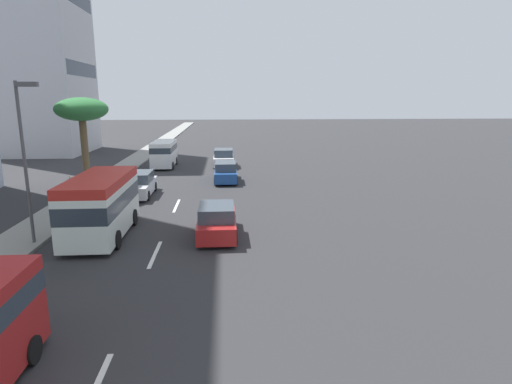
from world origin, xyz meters
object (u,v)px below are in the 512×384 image
pedestrian_near_lamp (72,187)px  palm_tree (82,112)px  car_second (226,172)px  street_lamp (25,146)px  car_lead (224,158)px  car_sixth (139,185)px  van_seventh (164,152)px  minibus_third (101,204)px  car_fourth (217,221)px

pedestrian_near_lamp → palm_tree: bearing=29.9°
car_second → street_lamp: 17.20m
car_lead → palm_tree: (-12.30, 9.08, 4.82)m
car_sixth → palm_tree: (-0.07, 3.39, 4.87)m
street_lamp → van_seventh: bearing=-6.9°
car_sixth → street_lamp: bearing=-15.4°
minibus_third → van_seventh: size_ratio=1.17×
car_second → street_lamp: size_ratio=0.65×
pedestrian_near_lamp → car_lead: bearing=9.2°
car_sixth → van_seventh: size_ratio=0.88×
minibus_third → car_sixth: 8.84m
palm_tree → street_lamp: size_ratio=0.91×
car_second → palm_tree: size_ratio=0.72×
street_lamp → car_fourth: bearing=-85.1°
car_second → palm_tree: 11.45m
car_lead → car_sixth: bearing=155.0°
minibus_third → pedestrian_near_lamp: 7.88m
minibus_third → car_sixth: minibus_third is taller
palm_tree → street_lamp: street_lamp is taller
car_second → pedestrian_near_lamp: 11.67m
van_seventh → car_fourth: bearing=14.1°
car_second → van_seventh: van_seventh is taller
car_second → pedestrian_near_lamp: size_ratio=2.86×
car_lead → palm_tree: bearing=143.6°
pedestrian_near_lamp → car_second: bearing=-13.1°
car_fourth → pedestrian_near_lamp: pedestrian_near_lamp is taller
van_seventh → street_lamp: (-22.19, 2.70, 3.08)m
minibus_third → van_seventh: 21.15m
palm_tree → street_lamp: 9.86m
car_sixth → street_lamp: 10.87m
minibus_third → street_lamp: bearing=-68.6°
car_lead → street_lamp: street_lamp is taller
street_lamp → pedestrian_near_lamp: bearing=8.0°
car_lead → van_seventh: bearing=88.9°
car_second → car_sixth: (-4.59, 5.87, 0.00)m
pedestrian_near_lamp → minibus_third: bearing=-108.2°
car_fourth → street_lamp: size_ratio=0.60×
car_sixth → van_seventh: 12.36m
car_lead → car_second: (-7.65, -0.17, -0.05)m
car_fourth → palm_tree: size_ratio=0.66×
car_sixth → minibus_third: bearing=-0.3°
car_second → car_sixth: bearing=128.0°
minibus_third → street_lamp: (-1.04, 2.66, 2.87)m
minibus_third → car_lead: bearing=164.7°
minibus_third → car_fourth: minibus_third is taller
car_lead → pedestrian_near_lamp: (-14.14, 9.51, 0.22)m
street_lamp → car_second: bearing=-30.7°
van_seventh → pedestrian_near_lamp: (-14.25, 3.81, -0.38)m
car_fourth → car_second: bearing=-1.9°
pedestrian_near_lamp → car_fourth: bearing=-85.0°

